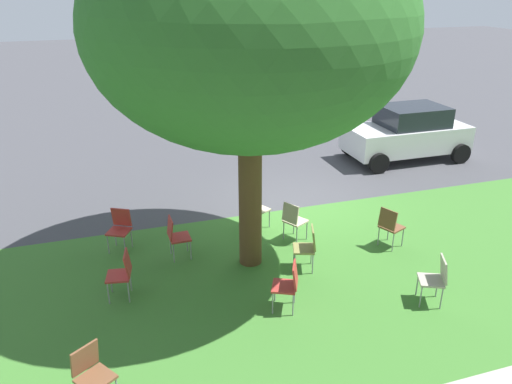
{
  "coord_description": "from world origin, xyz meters",
  "views": [
    {
      "loc": [
        4.38,
        10.5,
        5.19
      ],
      "look_at": [
        1.54,
        1.67,
        1.23
      ],
      "focal_mm": 35.24,
      "sensor_mm": 36.0,
      "label": 1
    }
  ],
  "objects_px": {
    "chair_2": "(308,245)",
    "chair_5": "(436,277)",
    "chair_1": "(390,225)",
    "chair_8": "(122,272)",
    "chair_4": "(120,226)",
    "chair_3": "(293,219)",
    "parked_car": "(407,133)",
    "chair_7": "(289,283)",
    "chair_0": "(176,234)",
    "street_tree": "(249,28)",
    "chair_9": "(91,372)",
    "chair_6": "(256,206)"
  },
  "relations": [
    {
      "from": "chair_4",
      "to": "chair_7",
      "type": "height_order",
      "value": "same"
    },
    {
      "from": "chair_0",
      "to": "chair_5",
      "type": "relative_size",
      "value": 1.0
    },
    {
      "from": "chair_7",
      "to": "chair_1",
      "type": "bearing_deg",
      "value": -153.84
    },
    {
      "from": "chair_0",
      "to": "chair_3",
      "type": "xyz_separation_m",
      "value": [
        -2.48,
        0.05,
        0.0
      ]
    },
    {
      "from": "chair_1",
      "to": "chair_2",
      "type": "distance_m",
      "value": 1.97
    },
    {
      "from": "chair_9",
      "to": "parked_car",
      "type": "height_order",
      "value": "parked_car"
    },
    {
      "from": "chair_1",
      "to": "chair_7",
      "type": "relative_size",
      "value": 1.0
    },
    {
      "from": "street_tree",
      "to": "parked_car",
      "type": "height_order",
      "value": "street_tree"
    },
    {
      "from": "chair_5",
      "to": "chair_6",
      "type": "relative_size",
      "value": 1.0
    },
    {
      "from": "chair_8",
      "to": "chair_9",
      "type": "bearing_deg",
      "value": 76.76
    },
    {
      "from": "chair_9",
      "to": "chair_3",
      "type": "bearing_deg",
      "value": -140.96
    },
    {
      "from": "street_tree",
      "to": "chair_9",
      "type": "distance_m",
      "value": 5.68
    },
    {
      "from": "chair_4",
      "to": "chair_7",
      "type": "distance_m",
      "value": 3.91
    },
    {
      "from": "street_tree",
      "to": "chair_3",
      "type": "distance_m",
      "value": 4.1
    },
    {
      "from": "chair_4",
      "to": "chair_6",
      "type": "xyz_separation_m",
      "value": [
        -2.96,
        -0.12,
        0.0
      ]
    },
    {
      "from": "chair_3",
      "to": "chair_4",
      "type": "distance_m",
      "value": 3.59
    },
    {
      "from": "chair_1",
      "to": "chair_5",
      "type": "bearing_deg",
      "value": 80.88
    },
    {
      "from": "chair_0",
      "to": "chair_3",
      "type": "height_order",
      "value": "same"
    },
    {
      "from": "chair_8",
      "to": "chair_3",
      "type": "bearing_deg",
      "value": -164.14
    },
    {
      "from": "chair_1",
      "to": "chair_6",
      "type": "distance_m",
      "value": 2.91
    },
    {
      "from": "chair_7",
      "to": "chair_9",
      "type": "distance_m",
      "value": 3.36
    },
    {
      "from": "chair_7",
      "to": "parked_car",
      "type": "bearing_deg",
      "value": -135.69
    },
    {
      "from": "chair_5",
      "to": "chair_6",
      "type": "distance_m",
      "value": 4.21
    },
    {
      "from": "chair_2",
      "to": "chair_8",
      "type": "xyz_separation_m",
      "value": [
        3.42,
        -0.12,
        0.0
      ]
    },
    {
      "from": "chair_4",
      "to": "chair_5",
      "type": "relative_size",
      "value": 1.0
    },
    {
      "from": "chair_8",
      "to": "chair_0",
      "type": "bearing_deg",
      "value": -136.03
    },
    {
      "from": "chair_2",
      "to": "chair_5",
      "type": "bearing_deg",
      "value": 134.31
    },
    {
      "from": "chair_2",
      "to": "chair_4",
      "type": "xyz_separation_m",
      "value": [
        3.34,
        -1.89,
        0.0
      ]
    },
    {
      "from": "chair_1",
      "to": "chair_8",
      "type": "bearing_deg",
      "value": 1.68
    },
    {
      "from": "chair_1",
      "to": "parked_car",
      "type": "xyz_separation_m",
      "value": [
        -3.49,
        -4.74,
        0.32
      ]
    },
    {
      "from": "chair_5",
      "to": "chair_9",
      "type": "distance_m",
      "value": 5.64
    },
    {
      "from": "chair_0",
      "to": "chair_8",
      "type": "height_order",
      "value": "same"
    },
    {
      "from": "chair_6",
      "to": "chair_9",
      "type": "bearing_deg",
      "value": 49.67
    },
    {
      "from": "street_tree",
      "to": "chair_9",
      "type": "height_order",
      "value": "street_tree"
    },
    {
      "from": "chair_0",
      "to": "chair_7",
      "type": "relative_size",
      "value": 1.0
    },
    {
      "from": "chair_4",
      "to": "chair_3",
      "type": "bearing_deg",
      "value": 167.86
    },
    {
      "from": "chair_1",
      "to": "chair_3",
      "type": "distance_m",
      "value": 1.99
    },
    {
      "from": "chair_0",
      "to": "chair_6",
      "type": "xyz_separation_m",
      "value": [
        -1.93,
        -0.82,
        0.0
      ]
    },
    {
      "from": "chair_2",
      "to": "chair_9",
      "type": "relative_size",
      "value": 1.0
    },
    {
      "from": "chair_6",
      "to": "street_tree",
      "type": "bearing_deg",
      "value": 68.02
    },
    {
      "from": "chair_1",
      "to": "parked_car",
      "type": "relative_size",
      "value": 0.24
    },
    {
      "from": "chair_3",
      "to": "chair_6",
      "type": "bearing_deg",
      "value": -58.01
    },
    {
      "from": "chair_1",
      "to": "chair_7",
      "type": "xyz_separation_m",
      "value": [
        2.76,
        1.36,
        0.0
      ]
    },
    {
      "from": "chair_2",
      "to": "chair_5",
      "type": "height_order",
      "value": "same"
    },
    {
      "from": "chair_0",
      "to": "street_tree",
      "type": "bearing_deg",
      "value": 156.09
    },
    {
      "from": "chair_4",
      "to": "chair_0",
      "type": "bearing_deg",
      "value": 145.86
    },
    {
      "from": "chair_0",
      "to": "chair_6",
      "type": "height_order",
      "value": "same"
    },
    {
      "from": "chair_2",
      "to": "chair_6",
      "type": "distance_m",
      "value": 2.05
    },
    {
      "from": "chair_5",
      "to": "chair_6",
      "type": "bearing_deg",
      "value": -61.27
    },
    {
      "from": "chair_6",
      "to": "chair_8",
      "type": "bearing_deg",
      "value": 31.9
    }
  ]
}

